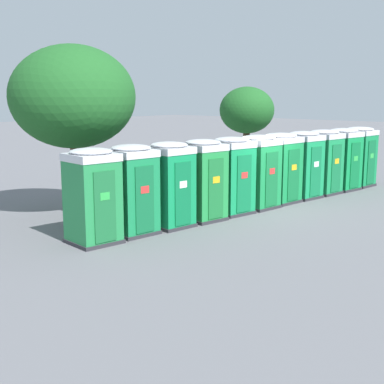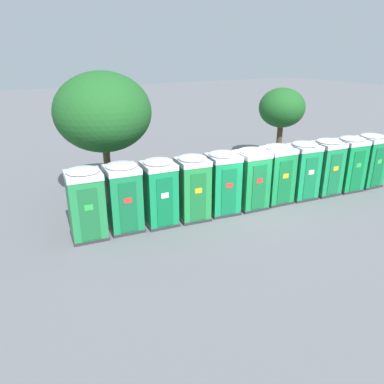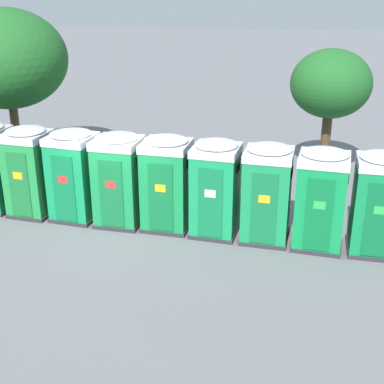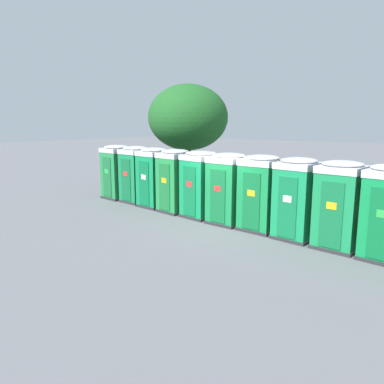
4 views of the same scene
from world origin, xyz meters
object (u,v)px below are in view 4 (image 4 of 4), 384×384
portapotty_2 (154,177)px  portapotty_6 (261,193)px  portapotty_7 (297,198)px  portapotty_4 (200,184)px  portapotty_1 (136,174)px  portapotty_5 (228,188)px  portapotty_8 (340,205)px  portapotty_0 (117,172)px  portapotty_3 (175,180)px  street_tree_1 (188,118)px

portapotty_2 → portapotty_6: bearing=-5.6°
portapotty_2 → portapotty_7: bearing=-6.0°
portapotty_2 → portapotty_4: size_ratio=1.00×
portapotty_1 → portapotty_7: bearing=-6.6°
portapotty_1 → portapotty_6: (6.61, -0.73, -0.00)m
portapotty_7 → portapotty_4: bearing=174.2°
portapotty_7 → portapotty_1: bearing=173.4°
portapotty_6 → portapotty_7: (1.32, -0.18, 0.00)m
portapotty_5 → portapotty_8: (3.97, -0.40, 0.00)m
portapotty_0 → portapotty_3: (3.96, -0.47, 0.00)m
portapotty_1 → portapotty_5: same height
portapotty_4 → portapotty_7: same height
portapotty_3 → portapotty_6: 3.99m
portapotty_3 → portapotty_4: 1.33m
portapotty_3 → portapotty_8: 6.65m
portapotty_4 → portapotty_1: bearing=172.7°
portapotty_6 → portapotty_7: 1.33m
portapotty_0 → portapotty_4: (5.29, -0.57, 0.00)m
portapotty_2 → street_tree_1: bearing=103.4°
portapotty_2 → portapotty_8: (7.93, -0.85, -0.00)m
portapotty_1 → portapotty_4: size_ratio=1.00×
portapotty_5 → portapotty_7: 2.66m
portapotty_1 → portapotty_4: 3.99m
street_tree_1 → portapotty_3: bearing=-59.5°
portapotty_1 → portapotty_5: 5.32m
portapotty_5 → portapotty_6: 1.33m
portapotty_3 → portapotty_8: same height
portapotty_8 → street_tree_1: (-8.76, 4.30, 2.53)m
portapotty_0 → street_tree_1: bearing=60.1°
portapotty_0 → portapotty_3: 3.99m
portapotty_5 → portapotty_6: same height
street_tree_1 → portapotty_5: bearing=-39.2°
portapotty_1 → street_tree_1: size_ratio=0.46×
portapotty_1 → portapotty_5: bearing=-7.2°
portapotty_7 → portapotty_8: bearing=-6.8°
portapotty_5 → portapotty_2: bearing=173.4°
portapotty_3 → street_tree_1: 4.92m
portapotty_1 → portapotty_3: (2.63, -0.40, 0.00)m
portapotty_0 → portapotty_6: size_ratio=1.00×
portapotty_7 → portapotty_8: 1.33m
portapotty_2 → street_tree_1: size_ratio=0.46×
portapotty_2 → portapotty_5: same height
portapotty_2 → portapotty_5: 3.99m
portapotty_3 → portapotty_8: size_ratio=1.00×
portapotty_0 → portapotty_1: same height
portapotty_6 → portapotty_7: size_ratio=1.00×
portapotty_2 → portapotty_4: (2.64, -0.29, -0.00)m
portapotty_3 → portapotty_5: same height
portapotty_0 → portapotty_8: (10.58, -1.13, 0.00)m
portapotty_1 → portapotty_8: same height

